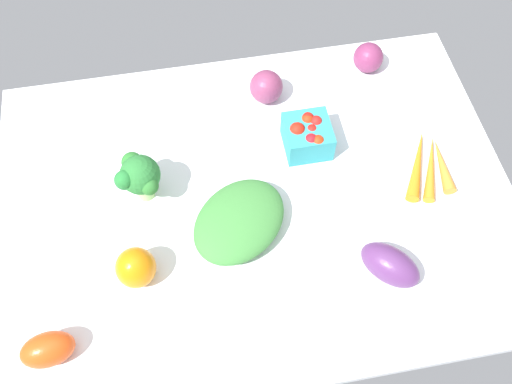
# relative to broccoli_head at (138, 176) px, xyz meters

# --- Properties ---
(tablecloth) EXTENTS (1.04, 0.76, 0.02)m
(tablecloth) POSITION_rel_broccoli_head_xyz_m (0.22, -0.04, -0.08)
(tablecloth) COLOR white
(tablecloth) RESTS_ON ground
(broccoli_head) EXTENTS (0.09, 0.09, 0.11)m
(broccoli_head) POSITION_rel_broccoli_head_xyz_m (0.00, 0.00, 0.00)
(broccoli_head) COLOR #A0D07B
(broccoli_head) RESTS_ON tablecloth
(leafy_greens_clump) EXTENTS (0.25, 0.25, 0.06)m
(leafy_greens_clump) POSITION_rel_broccoli_head_xyz_m (0.18, -0.11, -0.04)
(leafy_greens_clump) COLOR #3E843B
(leafy_greens_clump) RESTS_ON tablecloth
(roma_tomato) EXTENTS (0.10, 0.07, 0.06)m
(roma_tomato) POSITION_rel_broccoli_head_xyz_m (-0.18, -0.29, -0.04)
(roma_tomato) COLOR #E64B17
(roma_tomato) RESTS_ON tablecloth
(bell_pepper_orange) EXTENTS (0.10, 0.10, 0.08)m
(bell_pepper_orange) POSITION_rel_broccoli_head_xyz_m (-0.02, -0.17, -0.03)
(bell_pepper_orange) COLOR orange
(bell_pepper_orange) RESTS_ON tablecloth
(berry_basket) EXTENTS (0.10, 0.10, 0.08)m
(berry_basket) POSITION_rel_broccoli_head_xyz_m (0.35, 0.06, -0.03)
(berry_basket) COLOR teal
(berry_basket) RESTS_ON tablecloth
(eggplant) EXTENTS (0.13, 0.13, 0.07)m
(eggplant) POSITION_rel_broccoli_head_xyz_m (0.43, -0.25, -0.04)
(eggplant) COLOR #5B3067
(eggplant) RESTS_ON tablecloth
(carrot_bunch) EXTENTS (0.12, 0.17, 0.03)m
(carrot_bunch) POSITION_rel_broccoli_head_xyz_m (0.59, -0.04, -0.06)
(carrot_bunch) COLOR orange
(carrot_bunch) RESTS_ON tablecloth
(red_onion_center) EXTENTS (0.07, 0.07, 0.07)m
(red_onion_center) POSITION_rel_broccoli_head_xyz_m (0.29, 0.21, -0.04)
(red_onion_center) COLOR #84375B
(red_onion_center) RESTS_ON tablecloth
(red_onion_near_basket) EXTENTS (0.07, 0.07, 0.07)m
(red_onion_near_basket) POSITION_rel_broccoli_head_xyz_m (0.54, 0.25, -0.04)
(red_onion_near_basket) COLOR #7C2F58
(red_onion_near_basket) RESTS_ON tablecloth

